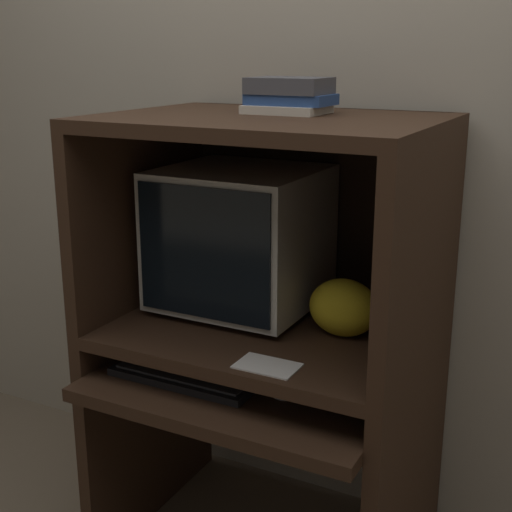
{
  "coord_description": "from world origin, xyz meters",
  "views": [
    {
      "loc": [
        0.84,
        -1.36,
        1.49
      ],
      "look_at": [
        -0.04,
        0.34,
        0.94
      ],
      "focal_mm": 50.0,
      "sensor_mm": 36.0,
      "label": 1
    }
  ],
  "objects_px": {
    "snack_bag": "(344,308)",
    "crt_monitor": "(240,237)",
    "keyboard": "(186,375)",
    "book_stack": "(289,96)",
    "mouse": "(283,394)"
  },
  "relations": [
    {
      "from": "snack_bag",
      "to": "crt_monitor",
      "type": "bearing_deg",
      "value": 169.77
    },
    {
      "from": "keyboard",
      "to": "book_stack",
      "type": "relative_size",
      "value": 1.85
    },
    {
      "from": "book_stack",
      "to": "snack_bag",
      "type": "bearing_deg",
      "value": -20.47
    },
    {
      "from": "crt_monitor",
      "to": "snack_bag",
      "type": "distance_m",
      "value": 0.38
    },
    {
      "from": "crt_monitor",
      "to": "mouse",
      "type": "relative_size",
      "value": 6.67
    },
    {
      "from": "snack_bag",
      "to": "book_stack",
      "type": "relative_size",
      "value": 0.86
    },
    {
      "from": "crt_monitor",
      "to": "snack_bag",
      "type": "bearing_deg",
      "value": -10.23
    },
    {
      "from": "crt_monitor",
      "to": "book_stack",
      "type": "height_order",
      "value": "book_stack"
    },
    {
      "from": "mouse",
      "to": "snack_bag",
      "type": "distance_m",
      "value": 0.29
    },
    {
      "from": "crt_monitor",
      "to": "keyboard",
      "type": "xyz_separation_m",
      "value": [
        -0.01,
        -0.29,
        -0.32
      ]
    },
    {
      "from": "crt_monitor",
      "to": "mouse",
      "type": "xyz_separation_m",
      "value": [
        0.27,
        -0.28,
        -0.32
      ]
    },
    {
      "from": "mouse",
      "to": "snack_bag",
      "type": "xyz_separation_m",
      "value": [
        0.08,
        0.21,
        0.18
      ]
    },
    {
      "from": "crt_monitor",
      "to": "mouse",
      "type": "distance_m",
      "value": 0.5
    },
    {
      "from": "keyboard",
      "to": "book_stack",
      "type": "bearing_deg",
      "value": 62.69
    },
    {
      "from": "keyboard",
      "to": "snack_bag",
      "type": "xyz_separation_m",
      "value": [
        0.36,
        0.23,
        0.18
      ]
    }
  ]
}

